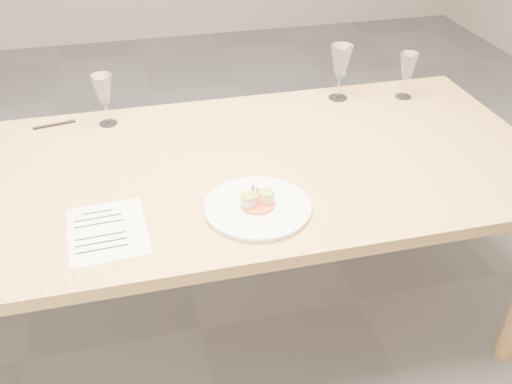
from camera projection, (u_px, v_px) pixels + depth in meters
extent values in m
plane|color=slate|center=(200.00, 328.00, 2.27)|extent=(7.00, 7.00, 0.00)
cube|color=tan|center=(188.00, 174.00, 1.86)|extent=(2.40, 1.00, 0.04)
cylinder|color=tan|center=(420.00, 167.00, 2.61)|extent=(0.07, 0.07, 0.71)
cylinder|color=white|center=(258.00, 208.00, 1.66)|extent=(0.31, 0.31, 0.01)
cylinder|color=white|center=(258.00, 206.00, 1.65)|extent=(0.31, 0.31, 0.01)
cylinder|color=orange|center=(258.00, 205.00, 1.65)|extent=(0.10, 0.10, 0.01)
cylinder|color=beige|center=(249.00, 201.00, 1.63)|extent=(0.05, 0.05, 0.03)
cylinder|color=beige|center=(266.00, 197.00, 1.65)|extent=(0.05, 0.05, 0.03)
cylinder|color=#A4BD34|center=(249.00, 196.00, 1.62)|extent=(0.05, 0.05, 0.01)
cylinder|color=#A4BD34|center=(266.00, 193.00, 1.64)|extent=(0.05, 0.05, 0.01)
cylinder|color=tan|center=(282.00, 213.00, 1.63)|extent=(0.05, 0.05, 0.00)
cube|color=white|center=(107.00, 231.00, 1.58)|extent=(0.23, 0.28, 0.00)
cube|color=black|center=(98.00, 212.00, 1.65)|extent=(0.09, 0.01, 0.00)
cube|color=black|center=(98.00, 218.00, 1.63)|extent=(0.14, 0.01, 0.00)
cube|color=black|center=(99.00, 224.00, 1.60)|extent=(0.14, 0.01, 0.00)
cube|color=black|center=(101.00, 236.00, 1.56)|extent=(0.14, 0.01, 0.00)
cube|color=black|center=(102.00, 242.00, 1.54)|extent=(0.14, 0.01, 0.00)
cube|color=black|center=(102.00, 249.00, 1.51)|extent=(0.14, 0.01, 0.00)
cylinder|color=black|center=(54.00, 125.00, 2.09)|extent=(0.15, 0.04, 0.01)
cube|color=silver|center=(69.00, 120.00, 2.11)|extent=(0.01, 0.03, 0.00)
cylinder|color=white|center=(108.00, 123.00, 2.11)|extent=(0.07, 0.07, 0.00)
cylinder|color=white|center=(107.00, 113.00, 2.09)|extent=(0.01, 0.01, 0.08)
cone|color=white|center=(103.00, 89.00, 2.03)|extent=(0.08, 0.08, 0.11)
cylinder|color=white|center=(338.00, 98.00, 2.30)|extent=(0.08, 0.08, 0.00)
cylinder|color=white|center=(339.00, 86.00, 2.27)|extent=(0.01, 0.01, 0.09)
cone|color=white|center=(341.00, 61.00, 2.21)|extent=(0.09, 0.09, 0.12)
cylinder|color=white|center=(403.00, 97.00, 2.30)|extent=(0.06, 0.06, 0.00)
cylinder|color=white|center=(405.00, 87.00, 2.28)|extent=(0.01, 0.01, 0.08)
cone|color=white|center=(408.00, 66.00, 2.23)|extent=(0.07, 0.07, 0.10)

